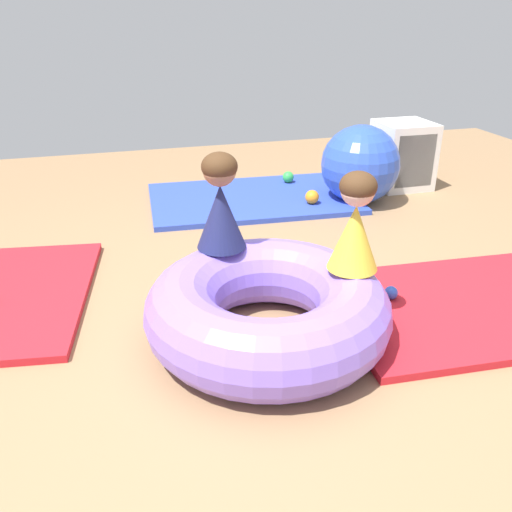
{
  "coord_description": "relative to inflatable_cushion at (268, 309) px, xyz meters",
  "views": [
    {
      "loc": [
        -0.64,
        -2.0,
        1.48
      ],
      "look_at": [
        0.01,
        0.3,
        0.36
      ],
      "focal_mm": 38.17,
      "sensor_mm": 36.0,
      "label": 1
    }
  ],
  "objects": [
    {
      "name": "play_ball_green",
      "position": [
        0.87,
        2.23,
        -0.08
      ],
      "size": [
        0.1,
        0.1,
        0.1
      ],
      "primitive_type": "sphere",
      "color": "green",
      "rests_on": "gym_mat_near_right"
    },
    {
      "name": "child_in_navy",
      "position": [
        -0.13,
        0.38,
        0.41
      ],
      "size": [
        0.31,
        0.31,
        0.49
      ],
      "rotation": [
        0.0,
        0.0,
        3.41
      ],
      "color": "navy",
      "rests_on": "inflatable_cushion"
    },
    {
      "name": "ground_plane",
      "position": [
        -0.01,
        -0.1,
        -0.17
      ],
      "size": [
        8.0,
        8.0,
        0.0
      ],
      "primitive_type": "plane",
      "color": "#93704C"
    },
    {
      "name": "storage_cube",
      "position": [
        1.82,
        1.96,
        0.11
      ],
      "size": [
        0.44,
        0.44,
        0.56
      ],
      "color": "white",
      "rests_on": "ground"
    },
    {
      "name": "play_ball_blue",
      "position": [
        0.73,
        0.14,
        -0.1
      ],
      "size": [
        0.07,
        0.07,
        0.07
      ],
      "primitive_type": "sphere",
      "color": "blue",
      "rests_on": "gym_mat_center_rear"
    },
    {
      "name": "play_ball_orange",
      "position": [
        0.87,
        1.66,
        -0.08
      ],
      "size": [
        0.11,
        0.11,
        0.11
      ],
      "primitive_type": "sphere",
      "color": "orange",
      "rests_on": "gym_mat_near_right"
    },
    {
      "name": "gym_mat_center_rear",
      "position": [
        1.19,
        -0.01,
        -0.15
      ],
      "size": [
        1.65,
        1.09,
        0.04
      ],
      "primitive_type": "cube",
      "rotation": [
        0.0,
        0.0,
        -0.06
      ],
      "color": "red",
      "rests_on": "ground"
    },
    {
      "name": "child_in_yellow",
      "position": [
        0.41,
        -0.02,
        0.4
      ],
      "size": [
        0.26,
        0.26,
        0.47
      ],
      "rotation": [
        0.0,
        0.0,
        6.17
      ],
      "color": "yellow",
      "rests_on": "inflatable_cushion"
    },
    {
      "name": "inflatable_cushion",
      "position": [
        0.0,
        0.0,
        0.0
      ],
      "size": [
        1.15,
        1.15,
        0.34
      ],
      "primitive_type": "torus",
      "color": "#8466E0",
      "rests_on": "ground"
    },
    {
      "name": "exercise_ball_large",
      "position": [
        1.28,
        1.71,
        0.14
      ],
      "size": [
        0.62,
        0.62,
        0.62
      ],
      "primitive_type": "sphere",
      "color": "blue",
      "rests_on": "ground"
    },
    {
      "name": "gym_mat_near_right",
      "position": [
        0.47,
        1.96,
        -0.15
      ],
      "size": [
        1.7,
        1.13,
        0.04
      ],
      "primitive_type": "cube",
      "rotation": [
        0.0,
        0.0,
        -0.06
      ],
      "color": "#2D47B7",
      "rests_on": "ground"
    }
  ]
}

